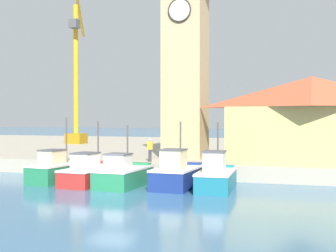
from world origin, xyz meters
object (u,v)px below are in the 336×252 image
Objects in this scene: fishing_boat_left_outer at (92,173)px; fishing_boat_far_left at (60,170)px; fishing_boat_left_inner at (123,175)px; clock_tower at (185,54)px; fishing_boat_center at (216,177)px; fishing_boat_mid_left at (177,175)px; port_crane_near at (76,88)px; dock_worker_near_tower at (150,150)px; warehouse_right at (312,119)px.

fishing_boat_far_left is at bearing 170.79° from fishing_boat_left_outer.
clock_tower reaches higher than fishing_boat_left_inner.
fishing_boat_center is 0.28× the size of clock_tower.
fishing_boat_mid_left is (5.45, 0.08, 0.10)m from fishing_boat_left_outer.
port_crane_near reaches higher than fishing_boat_left_outer.
port_crane_near is at bearing 130.86° from dock_worker_near_tower.
fishing_boat_center is 0.41× the size of warehouse_right.
fishing_boat_mid_left is at bearing -77.21° from clock_tower.
port_crane_near is (-19.57, 23.27, 6.80)m from fishing_boat_mid_left.
fishing_boat_left_inner is 13.48m from warehouse_right.
fishing_boat_far_left is 2.54m from fishing_boat_left_outer.
fishing_boat_mid_left is 5.73m from dock_worker_near_tower.
warehouse_right is 0.62× the size of port_crane_near.
fishing_boat_left_inner is at bearing -98.01° from clock_tower.
fishing_boat_left_outer is 0.47× the size of warehouse_right.
fishing_boat_left_outer is at bearing 168.56° from fishing_boat_left_inner.
fishing_boat_mid_left is 0.26× the size of clock_tower.
clock_tower is at bearing 53.30° from fishing_boat_far_left.
fishing_boat_center is 9.44m from warehouse_right.
port_crane_near is (-16.39, 23.80, 6.87)m from fishing_boat_left_inner.
clock_tower reaches higher than warehouse_right.
clock_tower is 1.48× the size of warehouse_right.
port_crane_near is 11.26× the size of dock_worker_near_tower.
fishing_boat_center is at bearing -46.85° from port_crane_near.
fishing_boat_center is at bearing -124.64° from warehouse_right.
fishing_boat_mid_left is 31.15m from port_crane_near.
dock_worker_near_tower is (-10.71, -2.67, -2.15)m from warehouse_right.
port_crane_near is at bearing 133.15° from fishing_boat_center.
fishing_boat_left_outer is at bearing -9.21° from fishing_boat_far_left.
port_crane_near is (-11.62, 22.94, 6.84)m from fishing_boat_far_left.
clock_tower is at bearing 81.99° from fishing_boat_left_inner.
fishing_boat_far_left is at bearing 169.73° from fishing_boat_left_inner.
clock_tower is 23.10m from port_crane_near.
port_crane_near is (-21.90, 23.36, 6.83)m from fishing_boat_center.
fishing_boat_left_outer is 7.78m from fishing_boat_center.
dock_worker_near_tower is (16.22, -18.75, -5.71)m from port_crane_near.
clock_tower reaches higher than fishing_boat_mid_left.
fishing_boat_left_inner reaches higher than dock_worker_near_tower.
fishing_boat_left_inner is 12.25m from clock_tower.
fishing_boat_left_outer is 2.32m from fishing_boat_left_inner.
clock_tower is at bearing 67.43° from fishing_boat_left_outer.
fishing_boat_far_left is at bearing -126.70° from clock_tower.
fishing_boat_center is (10.28, -0.42, 0.01)m from fishing_boat_far_left.
fishing_boat_left_outer is 1.21× the size of fishing_boat_mid_left.
clock_tower is at bearing 102.79° from fishing_boat_mid_left.
clock_tower is 10.29× the size of dock_worker_near_tower.
fishing_boat_far_left is 1.16× the size of fishing_boat_mid_left.
fishing_boat_far_left is 1.14× the size of fishing_boat_left_inner.
fishing_boat_left_outer is 3.28× the size of dock_worker_near_tower.
fishing_boat_mid_left is (3.17, 0.54, 0.07)m from fishing_boat_left_inner.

